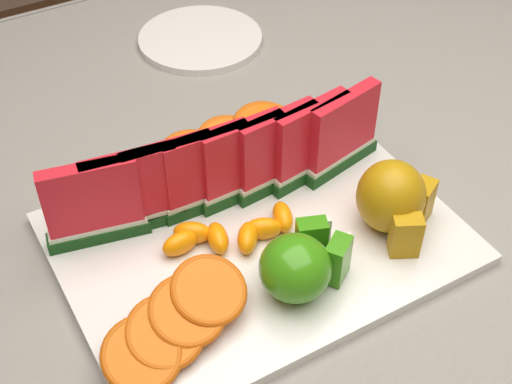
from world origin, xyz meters
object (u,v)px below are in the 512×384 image
Objects in this scene: side_plate at (200,39)px; apple_cluster at (300,265)px; platter at (257,238)px; pear_cluster at (394,199)px.

apple_cluster is at bearing -105.23° from side_plate.
pear_cluster is (0.13, -0.06, 0.04)m from platter.
side_plate is (0.13, 0.47, -0.04)m from apple_cluster.
platter is 1.80× the size of side_plate.
platter reaches higher than side_plate.
pear_cluster reaches higher than apple_cluster.
apple_cluster reaches higher than platter.
platter is at bearing 155.63° from pear_cluster.
side_plate is (0.13, 0.39, -0.00)m from platter.
apple_cluster is 0.13m from pear_cluster.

